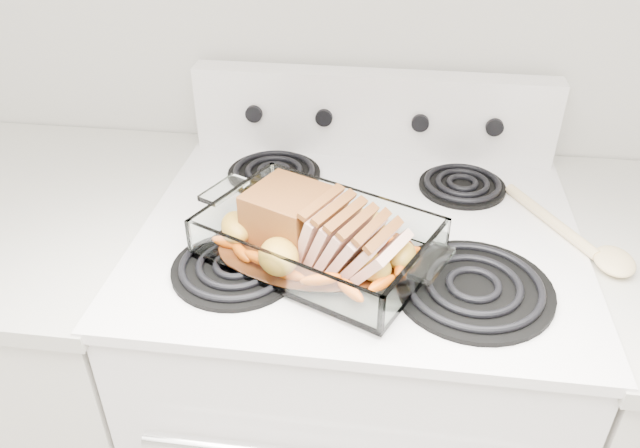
# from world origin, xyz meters

# --- Properties ---
(electric_range) EXTENTS (0.78, 0.70, 1.12)m
(electric_range) POSITION_xyz_m (0.00, 1.66, 0.48)
(electric_range) COLOR white
(electric_range) RESTS_ON ground
(counter_left) EXTENTS (0.58, 0.68, 0.93)m
(counter_left) POSITION_xyz_m (-0.67, 1.66, 0.47)
(counter_left) COLOR silver
(counter_left) RESTS_ON ground
(baking_dish) EXTENTS (0.36, 0.24, 0.07)m
(baking_dish) POSITION_xyz_m (-0.06, 1.54, 0.96)
(baking_dish) COLOR white
(baking_dish) RESTS_ON electric_range
(pork_roast) EXTENTS (0.27, 0.12, 0.10)m
(pork_roast) POSITION_xyz_m (-0.08, 1.54, 1.00)
(pork_roast) COLOR brown
(pork_roast) RESTS_ON baking_dish
(roast_vegetables) EXTENTS (0.36, 0.20, 0.04)m
(roast_vegetables) POSITION_xyz_m (-0.07, 1.58, 0.97)
(roast_vegetables) COLOR orange
(roast_vegetables) RESTS_ON baking_dish
(wooden_spoon) EXTENTS (0.18, 0.27, 0.02)m
(wooden_spoon) POSITION_xyz_m (0.39, 1.64, 0.94)
(wooden_spoon) COLOR beige
(wooden_spoon) RESTS_ON electric_range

